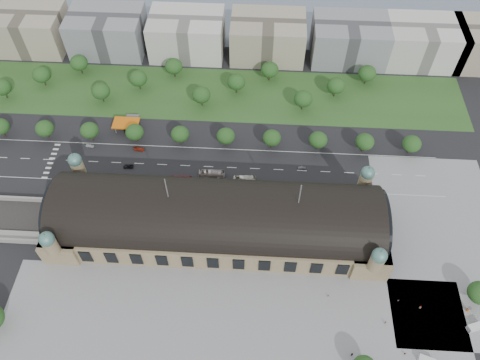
# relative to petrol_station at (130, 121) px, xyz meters

# --- Properties ---
(ground) EXTENTS (900.00, 900.00, 0.00)m
(ground) POSITION_rel_petrol_station_xyz_m (53.91, -65.28, -2.95)
(ground) COLOR black
(ground) RESTS_ON ground
(station) EXTENTS (150.00, 48.40, 44.30)m
(station) POSITION_rel_petrol_station_xyz_m (53.91, -65.28, 7.33)
(station) COLOR #8F7E59
(station) RESTS_ON ground
(plaza_south) EXTENTS (190.00, 48.00, 0.12)m
(plaza_south) POSITION_rel_petrol_station_xyz_m (63.91, -109.28, -2.95)
(plaza_south) COLOR gray
(plaza_south) RESTS_ON ground
(plaza_east) EXTENTS (56.00, 100.00, 0.12)m
(plaza_east) POSITION_rel_petrol_station_xyz_m (156.91, -65.28, -2.95)
(plaza_east) COLOR gray
(plaza_east) RESTS_ON ground
(road_slab) EXTENTS (260.00, 26.00, 0.10)m
(road_slab) POSITION_rel_petrol_station_xyz_m (33.91, -27.28, -2.95)
(road_slab) COLOR black
(road_slab) RESTS_ON ground
(grass_belt) EXTENTS (300.00, 45.00, 0.10)m
(grass_belt) POSITION_rel_petrol_station_xyz_m (38.91, 27.72, -2.95)
(grass_belt) COLOR #2D5020
(grass_belt) RESTS_ON ground
(petrol_station) EXTENTS (14.00, 13.00, 5.05)m
(petrol_station) POSITION_rel_petrol_station_xyz_m (0.00, 0.00, 0.00)
(petrol_station) COLOR #D4640C
(petrol_station) RESTS_ON ground
(office_1) EXTENTS (45.00, 32.00, 24.00)m
(office_1) POSITION_rel_petrol_station_xyz_m (-76.09, 67.72, 9.05)
(office_1) COLOR tan
(office_1) RESTS_ON ground
(office_2) EXTENTS (45.00, 32.00, 24.00)m
(office_2) POSITION_rel_petrol_station_xyz_m (-26.09, 67.72, 9.05)
(office_2) COLOR gray
(office_2) RESTS_ON ground
(office_3) EXTENTS (45.00, 32.00, 24.00)m
(office_3) POSITION_rel_petrol_station_xyz_m (23.91, 67.72, 9.05)
(office_3) COLOR silver
(office_3) RESTS_ON ground
(office_4) EXTENTS (45.00, 32.00, 24.00)m
(office_4) POSITION_rel_petrol_station_xyz_m (73.91, 67.72, 9.05)
(office_4) COLOR tan
(office_4) RESTS_ON ground
(office_5) EXTENTS (45.00, 32.00, 24.00)m
(office_5) POSITION_rel_petrol_station_xyz_m (123.91, 67.72, 9.05)
(office_5) COLOR gray
(office_5) RESTS_ON ground
(office_6) EXTENTS (45.00, 32.00, 24.00)m
(office_6) POSITION_rel_petrol_station_xyz_m (168.91, 67.72, 9.05)
(office_6) COLOR silver
(office_6) RESTS_ON ground
(tree_row_0) EXTENTS (9.60, 9.60, 11.52)m
(tree_row_0) POSITION_rel_petrol_station_xyz_m (-66.09, -12.28, 4.48)
(tree_row_0) COLOR #2D2116
(tree_row_0) RESTS_ON ground
(tree_row_1) EXTENTS (9.60, 9.60, 11.52)m
(tree_row_1) POSITION_rel_petrol_station_xyz_m (-42.09, -12.28, 4.48)
(tree_row_1) COLOR #2D2116
(tree_row_1) RESTS_ON ground
(tree_row_2) EXTENTS (9.60, 9.60, 11.52)m
(tree_row_2) POSITION_rel_petrol_station_xyz_m (-18.09, -12.28, 4.48)
(tree_row_2) COLOR #2D2116
(tree_row_2) RESTS_ON ground
(tree_row_3) EXTENTS (9.60, 9.60, 11.52)m
(tree_row_3) POSITION_rel_petrol_station_xyz_m (5.91, -12.28, 4.48)
(tree_row_3) COLOR #2D2116
(tree_row_3) RESTS_ON ground
(tree_row_4) EXTENTS (9.60, 9.60, 11.52)m
(tree_row_4) POSITION_rel_petrol_station_xyz_m (29.91, -12.28, 4.48)
(tree_row_4) COLOR #2D2116
(tree_row_4) RESTS_ON ground
(tree_row_5) EXTENTS (9.60, 9.60, 11.52)m
(tree_row_5) POSITION_rel_petrol_station_xyz_m (53.91, -12.28, 4.48)
(tree_row_5) COLOR #2D2116
(tree_row_5) RESTS_ON ground
(tree_row_6) EXTENTS (9.60, 9.60, 11.52)m
(tree_row_6) POSITION_rel_petrol_station_xyz_m (77.91, -12.28, 4.48)
(tree_row_6) COLOR #2D2116
(tree_row_6) RESTS_ON ground
(tree_row_7) EXTENTS (9.60, 9.60, 11.52)m
(tree_row_7) POSITION_rel_petrol_station_xyz_m (101.91, -12.28, 4.48)
(tree_row_7) COLOR #2D2116
(tree_row_7) RESTS_ON ground
(tree_row_8) EXTENTS (9.60, 9.60, 11.52)m
(tree_row_8) POSITION_rel_petrol_station_xyz_m (125.91, -12.28, 4.48)
(tree_row_8) COLOR #2D2116
(tree_row_8) RESTS_ON ground
(tree_row_9) EXTENTS (9.60, 9.60, 11.52)m
(tree_row_9) POSITION_rel_petrol_station_xyz_m (149.91, -12.28, 4.48)
(tree_row_9) COLOR #2D2116
(tree_row_9) RESTS_ON ground
(tree_belt_0) EXTENTS (10.40, 10.40, 12.48)m
(tree_belt_0) POSITION_rel_petrol_station_xyz_m (-76.09, 17.72, 5.10)
(tree_belt_0) COLOR #2D2116
(tree_belt_0) RESTS_ON ground
(tree_belt_1) EXTENTS (10.40, 10.40, 12.48)m
(tree_belt_1) POSITION_rel_petrol_station_xyz_m (-57.09, 29.72, 5.10)
(tree_belt_1) COLOR #2D2116
(tree_belt_1) RESTS_ON ground
(tree_belt_2) EXTENTS (10.40, 10.40, 12.48)m
(tree_belt_2) POSITION_rel_petrol_station_xyz_m (-38.09, 41.72, 5.10)
(tree_belt_2) COLOR #2D2116
(tree_belt_2) RESTS_ON ground
(tree_belt_3) EXTENTS (10.40, 10.40, 12.48)m
(tree_belt_3) POSITION_rel_petrol_station_xyz_m (-19.09, 17.72, 5.10)
(tree_belt_3) COLOR #2D2116
(tree_belt_3) RESTS_ON ground
(tree_belt_4) EXTENTS (10.40, 10.40, 12.48)m
(tree_belt_4) POSITION_rel_petrol_station_xyz_m (-0.09, 29.72, 5.10)
(tree_belt_4) COLOR #2D2116
(tree_belt_4) RESTS_ON ground
(tree_belt_5) EXTENTS (10.40, 10.40, 12.48)m
(tree_belt_5) POSITION_rel_petrol_station_xyz_m (18.91, 41.72, 5.10)
(tree_belt_5) COLOR #2D2116
(tree_belt_5) RESTS_ON ground
(tree_belt_6) EXTENTS (10.40, 10.40, 12.48)m
(tree_belt_6) POSITION_rel_petrol_station_xyz_m (37.91, 17.72, 5.10)
(tree_belt_6) COLOR #2D2116
(tree_belt_6) RESTS_ON ground
(tree_belt_7) EXTENTS (10.40, 10.40, 12.48)m
(tree_belt_7) POSITION_rel_petrol_station_xyz_m (56.91, 29.72, 5.10)
(tree_belt_7) COLOR #2D2116
(tree_belt_7) RESTS_ON ground
(tree_belt_8) EXTENTS (10.40, 10.40, 12.48)m
(tree_belt_8) POSITION_rel_petrol_station_xyz_m (75.91, 41.72, 5.10)
(tree_belt_8) COLOR #2D2116
(tree_belt_8) RESTS_ON ground
(tree_belt_9) EXTENTS (10.40, 10.40, 12.48)m
(tree_belt_9) POSITION_rel_petrol_station_xyz_m (94.91, 17.72, 5.10)
(tree_belt_9) COLOR #2D2116
(tree_belt_9) RESTS_ON ground
(tree_belt_10) EXTENTS (10.40, 10.40, 12.48)m
(tree_belt_10) POSITION_rel_petrol_station_xyz_m (113.91, 29.72, 5.10)
(tree_belt_10) COLOR #2D2116
(tree_belt_10) RESTS_ON ground
(tree_belt_11) EXTENTS (10.40, 10.40, 12.48)m
(tree_belt_11) POSITION_rel_petrol_station_xyz_m (132.91, 41.72, 5.10)
(tree_belt_11) COLOR #2D2116
(tree_belt_11) RESTS_ON ground
(tree_plaza_ne) EXTENTS (10.00, 10.00, 11.69)m
(tree_plaza_ne) POSITION_rel_petrol_station_xyz_m (163.91, -93.28, 4.48)
(tree_plaza_ne) COLOR #2D2116
(tree_plaza_ne) RESTS_ON ground
(traffic_car_1) EXTENTS (4.22, 1.87, 1.35)m
(traffic_car_1) POSITION_rel_petrol_station_xyz_m (-18.40, -17.11, -2.28)
(traffic_car_1) COLOR gray
(traffic_car_1) RESTS_ON ground
(traffic_car_2) EXTENTS (5.23, 2.67, 1.41)m
(traffic_car_2) POSITION_rel_petrol_station_xyz_m (4.89, -29.97, -2.24)
(traffic_car_2) COLOR black
(traffic_car_2) RESTS_ON ground
(traffic_car_3) EXTENTS (5.64, 2.64, 1.59)m
(traffic_car_3) POSITION_rel_petrol_station_xyz_m (8.26, -18.05, -2.15)
(traffic_car_3) COLOR maroon
(traffic_car_3) RESTS_ON ground
(traffic_car_5) EXTENTS (3.98, 1.75, 1.27)m
(traffic_car_5) POSITION_rel_petrol_station_xyz_m (93.95, -25.88, -2.31)
(traffic_car_5) COLOR #55565C
(traffic_car_5) RESTS_ON ground
(parked_car_0) EXTENTS (5.18, 3.83, 1.63)m
(parked_car_0) POSITION_rel_petrol_station_xyz_m (-14.87, -41.44, -2.13)
(parked_car_0) COLOR black
(parked_car_0) RESTS_ON ground
(parked_car_1) EXTENTS (5.33, 3.94, 1.34)m
(parked_car_1) POSITION_rel_petrol_station_xyz_m (-12.43, -44.28, -2.28)
(parked_car_1) COLOR maroon
(parked_car_1) RESTS_ON ground
(parked_car_2) EXTENTS (5.14, 4.59, 1.43)m
(parked_car_2) POSITION_rel_petrol_station_xyz_m (-14.82, -41.21, -2.23)
(parked_car_2) COLOR #161C3E
(parked_car_2) RESTS_ON ground
(parked_car_3) EXTENTS (4.71, 3.86, 1.51)m
(parked_car_3) POSITION_rel_petrol_station_xyz_m (14.66, -44.28, -2.19)
(parked_car_3) COLOR slate
(parked_car_3) RESTS_ON ground
(parked_car_4) EXTENTS (4.85, 3.95, 1.55)m
(parked_car_4) POSITION_rel_petrol_station_xyz_m (-4.81, -41.80, -2.17)
(parked_car_4) COLOR silver
(parked_car_4) RESTS_ON ground
(parked_car_5) EXTENTS (5.88, 4.82, 1.49)m
(parked_car_5) POSITION_rel_petrol_station_xyz_m (23.99, -44.28, -2.20)
(parked_car_5) COLOR #979A9F
(parked_car_5) RESTS_ON ground
(parked_car_6) EXTENTS (4.67, 4.09, 1.29)m
(parked_car_6) POSITION_rel_petrol_station_xyz_m (16.28, -44.28, -2.30)
(parked_car_6) COLOR black
(parked_car_6) RESTS_ON ground
(bus_west) EXTENTS (11.68, 3.11, 3.23)m
(bus_west) POSITION_rel_petrol_station_xyz_m (33.19, -37.58, -1.33)
(bus_west) COLOR #B31C39
(bus_west) RESTS_ON ground
(bus_mid) EXTENTS (13.13, 3.48, 3.63)m
(bus_mid) POSITION_rel_petrol_station_xyz_m (48.24, -33.28, -1.13)
(bus_mid) COLOR beige
(bus_mid) RESTS_ON ground
(bus_east) EXTENTS (11.38, 3.22, 3.13)m
(bus_east) POSITION_rel_petrol_station_xyz_m (64.99, -35.46, -1.38)
(bus_east) COLOR silver
(bus_east) RESTS_ON ground
(van_east) EXTENTS (7.20, 4.83, 2.90)m
(van_east) POSITION_rel_petrol_station_xyz_m (161.09, -105.51, -1.56)
(van_east) COLOR silver
(van_east) RESTS_ON ground
(van_south) EXTENTS (6.60, 4.27, 2.66)m
(van_south) POSITION_rel_petrol_station_xyz_m (139.15, -119.56, -1.68)
(van_south) COLOR silver
(van_south) RESTS_ON ground
(advertising_column) EXTENTS (1.60, 1.60, 3.03)m
(advertising_column) POSITION_rel_petrol_station_xyz_m (160.36, -98.16, -1.38)
(advertising_column) COLOR #CA4132
(advertising_column) RESTS_ON ground
(pedestrian_0) EXTENTS (0.90, 0.70, 1.62)m
(pedestrian_0) POSITION_rel_petrol_station_xyz_m (103.20, -95.28, -2.14)
(pedestrian_0) COLOR gray
(pedestrian_0) RESTS_ON ground
(pedestrian_1) EXTENTS (0.79, 0.78, 1.84)m
(pedestrian_1) POSITION_rel_petrol_station_xyz_m (125.72, -105.36, -2.03)
(pedestrian_1) COLOR gray
(pedestrian_1) RESTS_ON ground
(pedestrian_2) EXTENTS (0.72, 0.94, 1.71)m
(pedestrian_2) POSITION_rel_petrol_station_xyz_m (132.41, -95.45, -2.09)
(pedestrian_2) COLOR gray
(pedestrian_2) RESTS_ON ground
(pedestrian_3) EXTENTS (1.04, 0.82, 1.60)m
(pedestrian_3) POSITION_rel_petrol_station_xyz_m (131.64, -117.41, -2.15)
(pedestrian_3) COLOR gray
(pedestrian_3) RESTS_ON ground
(pedestrian_4) EXTENTS (1.38, 1.07, 1.96)m
(pedestrian_4) POSITION_rel_petrol_station_xyz_m (110.91, -119.00, -1.97)
(pedestrian_4) COLOR gray
(pedestrian_4) RESTS_ON ground
(pedestrian_5) EXTENTS (0.97, 1.09, 1.94)m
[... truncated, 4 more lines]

